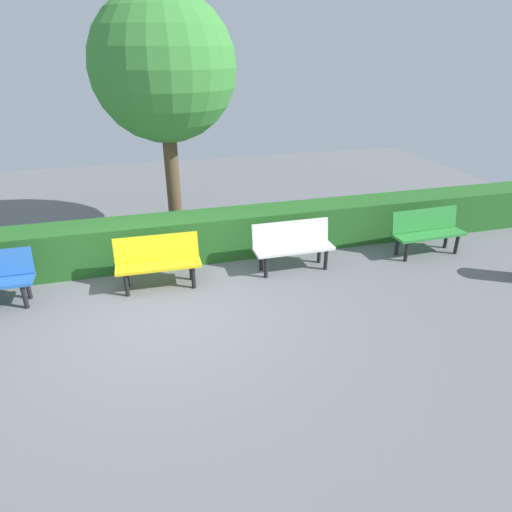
{
  "coord_description": "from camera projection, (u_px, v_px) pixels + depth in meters",
  "views": [
    {
      "loc": [
        0.19,
        5.84,
        3.59
      ],
      "look_at": [
        -1.55,
        -0.39,
        0.55
      ],
      "focal_mm": 30.66,
      "sensor_mm": 36.0,
      "label": 1
    }
  ],
  "objects": [
    {
      "name": "ground_plane",
      "position": [
        165.0,
        311.0,
        6.66
      ],
      "size": [
        20.23,
        20.23,
        0.0
      ],
      "primitive_type": "plane",
      "color": "slate"
    },
    {
      "name": "bench_white",
      "position": [
        293.0,
        244.0,
        7.78
      ],
      "size": [
        1.43,
        0.46,
        0.86
      ],
      "rotation": [
        0.0,
        0.0,
        0.0
      ],
      "color": "white",
      "rests_on": "ground_plane"
    },
    {
      "name": "tree_near",
      "position": [
        164.0,
        69.0,
        8.11
      ],
      "size": [
        2.72,
        2.72,
        4.67
      ],
      "color": "brown",
      "rests_on": "ground_plane"
    },
    {
      "name": "hedge_row",
      "position": [
        217.0,
        235.0,
        8.32
      ],
      "size": [
        16.23,
        0.76,
        0.83
      ],
      "primitive_type": "cube",
      "color": "#266023",
      "rests_on": "ground_plane"
    },
    {
      "name": "bench_green",
      "position": [
        427.0,
        230.0,
        8.38
      ],
      "size": [
        1.44,
        0.5,
        0.86
      ],
      "rotation": [
        0.0,
        0.0,
        0.03
      ],
      "color": "#2D8C38",
      "rests_on": "ground_plane"
    },
    {
      "name": "bench_yellow",
      "position": [
        158.0,
        260.0,
        7.18
      ],
      "size": [
        1.38,
        0.48,
        0.86
      ],
      "rotation": [
        0.0,
        0.0,
        -0.02
      ],
      "color": "yellow",
      "rests_on": "ground_plane"
    }
  ]
}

